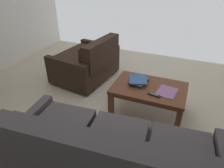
{
  "coord_description": "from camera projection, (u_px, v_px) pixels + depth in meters",
  "views": [
    {
      "loc": [
        -0.89,
        2.23,
        1.9
      ],
      "look_at": [
        -0.12,
        0.37,
        0.7
      ],
      "focal_mm": 31.9,
      "sensor_mm": 36.0,
      "label": 1
    }
  ],
  "objects": [
    {
      "name": "ground_plane",
      "position": [
        114.0,
        111.0,
        3.03
      ],
      "size": [
        5.56,
        4.96,
        0.01
      ],
      "primitive_type": "cube",
      "color": "beige"
    },
    {
      "name": "sofa_main",
      "position": [
        111.0,
        160.0,
        1.81
      ],
      "size": [
        2.01,
        0.99,
        0.9
      ],
      "color": "black",
      "rests_on": "ground"
    },
    {
      "name": "loveseat_near",
      "position": [
        88.0,
        62.0,
        3.73
      ],
      "size": [
        1.03,
        1.24,
        0.83
      ],
      "color": "black",
      "rests_on": "ground"
    },
    {
      "name": "coffee_table",
      "position": [
        149.0,
        91.0,
        2.81
      ],
      "size": [
        1.01,
        0.68,
        0.45
      ],
      "color": "brown",
      "rests_on": "ground"
    },
    {
      "name": "book_stack",
      "position": [
        139.0,
        80.0,
        2.86
      ],
      "size": [
        0.32,
        0.36,
        0.06
      ],
      "color": "black",
      "rests_on": "coffee_table"
    },
    {
      "name": "tv_remote",
      "position": [
        154.0,
        95.0,
        2.59
      ],
      "size": [
        0.17,
        0.07,
        0.02
      ],
      "color": "black",
      "rests_on": "coffee_table"
    },
    {
      "name": "loose_magazine",
      "position": [
        167.0,
        92.0,
        2.66
      ],
      "size": [
        0.28,
        0.33,
        0.01
      ],
      "primitive_type": "cube",
      "rotation": [
        0.0,
        0.0,
        3.0
      ],
      "color": "#996699",
      "rests_on": "coffee_table"
    }
  ]
}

